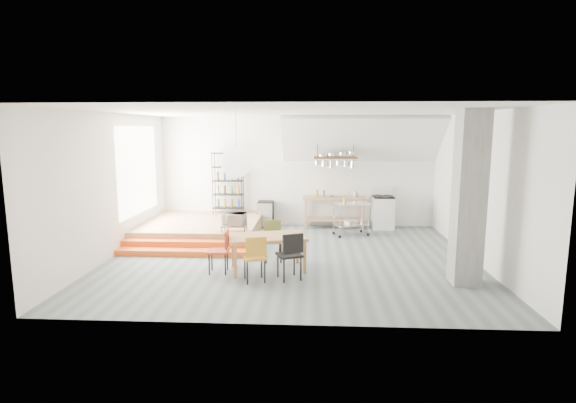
# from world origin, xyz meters

# --- Properties ---
(floor) EXTENTS (8.00, 8.00, 0.00)m
(floor) POSITION_xyz_m (0.00, 0.00, 0.00)
(floor) COLOR slate
(floor) RESTS_ON ground
(wall_back) EXTENTS (8.00, 0.04, 3.20)m
(wall_back) POSITION_xyz_m (0.00, 3.50, 1.60)
(wall_back) COLOR silver
(wall_back) RESTS_ON ground
(wall_left) EXTENTS (0.04, 7.00, 3.20)m
(wall_left) POSITION_xyz_m (-4.00, 0.00, 1.60)
(wall_left) COLOR silver
(wall_left) RESTS_ON ground
(wall_right) EXTENTS (0.04, 7.00, 3.20)m
(wall_right) POSITION_xyz_m (4.00, 0.00, 1.60)
(wall_right) COLOR silver
(wall_right) RESTS_ON ground
(ceiling) EXTENTS (8.00, 7.00, 0.02)m
(ceiling) POSITION_xyz_m (0.00, 0.00, 3.20)
(ceiling) COLOR white
(ceiling) RESTS_ON wall_back
(slope_ceiling) EXTENTS (4.40, 1.44, 1.32)m
(slope_ceiling) POSITION_xyz_m (1.80, 2.90, 2.55)
(slope_ceiling) COLOR white
(slope_ceiling) RESTS_ON wall_back
(window_pane) EXTENTS (0.02, 2.50, 2.20)m
(window_pane) POSITION_xyz_m (-3.98, 1.50, 1.80)
(window_pane) COLOR white
(window_pane) RESTS_ON wall_left
(platform) EXTENTS (3.00, 3.00, 0.40)m
(platform) POSITION_xyz_m (-2.50, 2.00, 0.20)
(platform) COLOR #94694A
(platform) RESTS_ON ground
(step_lower) EXTENTS (3.00, 0.35, 0.13)m
(step_lower) POSITION_xyz_m (-2.50, 0.05, 0.07)
(step_lower) COLOR #DD561A
(step_lower) RESTS_ON ground
(step_upper) EXTENTS (3.00, 0.35, 0.27)m
(step_upper) POSITION_xyz_m (-2.50, 0.40, 0.13)
(step_upper) COLOR #DD561A
(step_upper) RESTS_ON ground
(concrete_column) EXTENTS (0.50, 0.50, 3.20)m
(concrete_column) POSITION_xyz_m (3.30, -1.50, 1.60)
(concrete_column) COLOR slate
(concrete_column) RESTS_ON ground
(kitchen_counter) EXTENTS (1.80, 0.60, 0.91)m
(kitchen_counter) POSITION_xyz_m (1.10, 3.15, 0.63)
(kitchen_counter) COLOR #94694A
(kitchen_counter) RESTS_ON ground
(stove) EXTENTS (0.60, 0.60, 1.18)m
(stove) POSITION_xyz_m (2.50, 3.16, 0.48)
(stove) COLOR white
(stove) RESTS_ON ground
(pot_rack) EXTENTS (1.20, 0.50, 1.43)m
(pot_rack) POSITION_xyz_m (1.13, 2.92, 1.98)
(pot_rack) COLOR #42291A
(pot_rack) RESTS_ON ceiling
(wire_shelving) EXTENTS (0.88, 0.38, 1.80)m
(wire_shelving) POSITION_xyz_m (-2.00, 3.20, 1.33)
(wire_shelving) COLOR black
(wire_shelving) RESTS_ON platform
(microwave_shelf) EXTENTS (0.60, 0.40, 0.16)m
(microwave_shelf) POSITION_xyz_m (-1.40, 0.75, 0.55)
(microwave_shelf) COLOR #94694A
(microwave_shelf) RESTS_ON platform
(paper_lantern) EXTENTS (0.60, 0.60, 0.60)m
(paper_lantern) POSITION_xyz_m (-1.01, -1.07, 2.20)
(paper_lantern) COLOR white
(paper_lantern) RESTS_ON ceiling
(dining_table) EXTENTS (1.67, 1.17, 0.72)m
(dining_table) POSITION_xyz_m (-0.42, -0.94, 0.64)
(dining_table) COLOR #976337
(dining_table) RESTS_ON ground
(chair_mustard) EXTENTS (0.51, 0.51, 0.89)m
(chair_mustard) POSITION_xyz_m (-0.59, -1.68, 0.53)
(chair_mustard) COLOR #B47C1E
(chair_mustard) RESTS_ON ground
(chair_black) EXTENTS (0.56, 0.56, 0.93)m
(chair_black) POSITION_xyz_m (0.07, -1.53, 0.55)
(chair_black) COLOR black
(chair_black) RESTS_ON ground
(chair_olive) EXTENTS (0.46, 0.46, 0.88)m
(chair_olive) POSITION_xyz_m (-0.39, -0.22, 0.52)
(chair_olive) COLOR #626831
(chair_olive) RESTS_ON ground
(chair_red) EXTENTS (0.42, 0.42, 0.87)m
(chair_red) POSITION_xyz_m (-1.32, -1.16, 0.52)
(chair_red) COLOR #A62E17
(chair_red) RESTS_ON ground
(rolling_cart) EXTENTS (1.00, 0.76, 0.88)m
(rolling_cart) POSITION_xyz_m (1.51, 2.22, 0.57)
(rolling_cart) COLOR silver
(rolling_cart) RESTS_ON ground
(mini_fridge) EXTENTS (0.44, 0.44, 0.75)m
(mini_fridge) POSITION_xyz_m (-0.90, 3.20, 0.38)
(mini_fridge) COLOR black
(mini_fridge) RESTS_ON ground
(microwave) EXTENTS (0.57, 0.43, 0.29)m
(microwave) POSITION_xyz_m (-1.40, 0.75, 0.71)
(microwave) COLOR beige
(microwave) RESTS_ON microwave_shelf
(bowl) EXTENTS (0.26, 0.26, 0.05)m
(bowl) POSITION_xyz_m (1.02, 3.10, 0.93)
(bowl) COLOR silver
(bowl) RESTS_ON kitchen_counter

